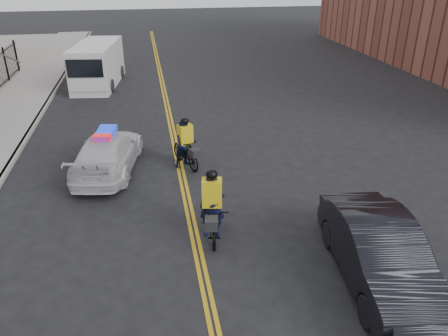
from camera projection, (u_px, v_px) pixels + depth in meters
ground at (200, 262)px, 10.77m from camera, size 120.00×120.00×0.00m
center_line_left at (173, 141)px, 17.84m from camera, size 0.10×60.00×0.01m
center_line_right at (176, 141)px, 17.87m from camera, size 0.10×60.00×0.01m
curb at (19, 150)px, 16.85m from camera, size 0.20×60.00×0.15m
police_cruiser at (108, 153)px, 15.11m from camera, size 2.62×4.83×1.49m
dark_sedan at (380, 254)px, 9.82m from camera, size 2.11×4.77×1.52m
cargo_van at (97, 66)px, 25.15m from camera, size 2.80×5.88×2.37m
cyclist_near at (212, 213)px, 11.51m from camera, size 1.05×2.09×1.96m
cyclist_far at (186, 147)px, 15.40m from camera, size 1.17×1.87×1.84m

